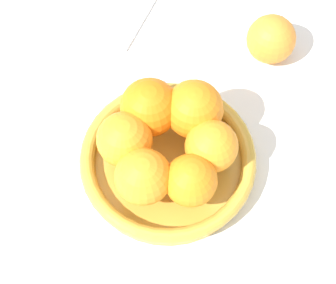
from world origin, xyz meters
TOP-DOWN VIEW (x-y plane):
  - ground_plane at (0.00, 0.00)m, footprint 4.00×4.00m
  - fruit_bowl at (0.00, 0.00)m, footprint 0.24×0.24m
  - orange_pile at (0.00, 0.00)m, footprint 0.19×0.18m
  - stray_orange at (0.23, -0.08)m, footprint 0.07×0.07m

SIDE VIEW (x-z plane):
  - ground_plane at x=0.00m, z-range 0.00..0.00m
  - fruit_bowl at x=0.00m, z-range 0.00..0.04m
  - stray_orange at x=0.23m, z-range 0.00..0.07m
  - orange_pile at x=0.00m, z-range 0.03..0.11m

